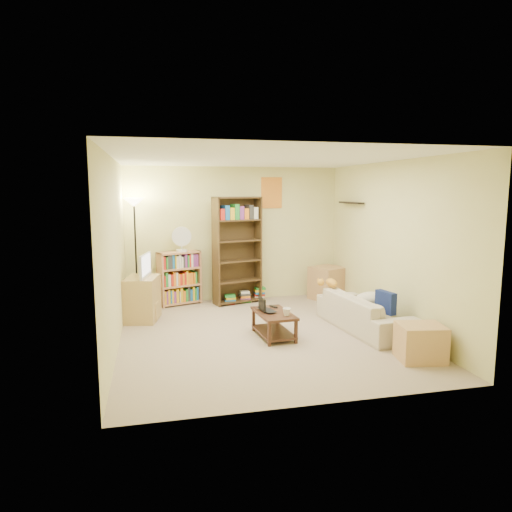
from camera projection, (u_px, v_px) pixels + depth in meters
name	position (u px, v px, depth m)	size (l,w,h in m)	color
room	(263.00, 222.00, 6.38)	(4.50, 4.54, 2.52)	tan
sofa	(365.00, 312.00, 6.81)	(0.89, 1.86, 0.52)	#BBAE9B
navy_pillow	(386.00, 302.00, 6.44)	(0.34, 0.10, 0.31)	navy
cream_blanket	(371.00, 299.00, 6.87)	(0.48, 0.34, 0.21)	beige
tabby_cat	(329.00, 283.00, 7.33)	(0.41, 0.18, 0.14)	gold
coffee_table	(274.00, 322.00, 6.46)	(0.51, 0.84, 0.36)	#422219
laptop	(270.00, 310.00, 6.51)	(0.32, 0.41, 0.03)	black
laptop_screen	(262.00, 304.00, 6.47)	(0.01, 0.27, 0.18)	white
mug	(287.00, 312.00, 6.27)	(0.12, 0.12, 0.10)	white
tv_remote	(273.00, 307.00, 6.72)	(0.05, 0.14, 0.02)	black
tv_stand	(142.00, 299.00, 7.28)	(0.47, 0.65, 0.70)	tan
television	(141.00, 266.00, 7.21)	(0.22, 0.65, 0.37)	black
tall_bookshelf	(237.00, 248.00, 8.30)	(0.93, 0.52, 1.95)	#3F2D18
short_bookshelf	(179.00, 278.00, 8.28)	(0.81, 0.53, 0.97)	tan
desk_fan	(182.00, 239.00, 8.15)	(0.35, 0.19, 0.45)	silver
floor_lamp	(135.00, 221.00, 7.79)	(0.33, 0.33, 1.94)	black
side_table	(328.00, 283.00, 8.69)	(0.55, 0.55, 0.63)	tan
end_cabinet	(420.00, 342.00, 5.58)	(0.53, 0.45, 0.45)	tan
book_stacks	(247.00, 296.00, 8.52)	(0.80, 0.33, 0.25)	red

